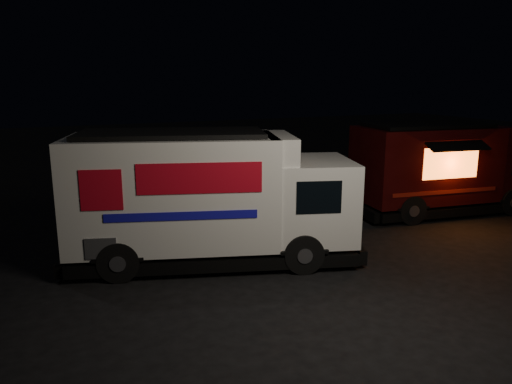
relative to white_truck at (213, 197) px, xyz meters
name	(u,v)px	position (x,y,z in m)	size (l,w,h in m)	color
ground	(285,269)	(1.33, -1.28, -1.62)	(80.00, 80.00, 0.00)	black
white_truck	(213,197)	(0.00, 0.00, 0.00)	(7.16, 2.44, 3.25)	silver
red_truck	(446,168)	(8.72, 1.20, -0.11)	(6.49, 2.39, 3.02)	#320909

